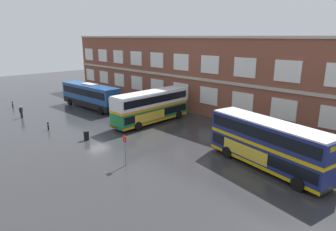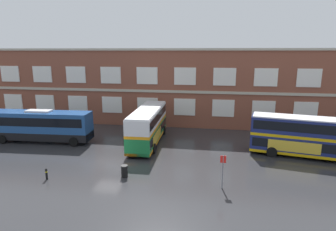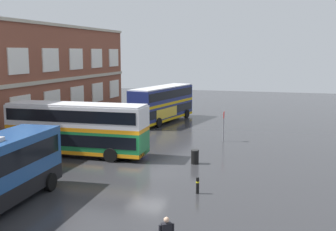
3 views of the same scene
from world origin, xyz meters
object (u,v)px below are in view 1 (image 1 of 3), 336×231
touring_coach (90,96)px  waiting_passenger (21,111)px  bus_stand_flag (125,148)px  station_litter_bin (86,135)px  double_decker_near (151,106)px  safety_bollard_east (13,104)px  double_decker_middle (268,144)px  safety_bollard_west (48,126)px

touring_coach → waiting_passenger: (-1.29, -9.81, -0.98)m
bus_stand_flag → station_litter_bin: bearing=174.4°
double_decker_near → touring_coach: bearing=-173.1°
safety_bollard_east → bus_stand_flag: bearing=0.1°
touring_coach → safety_bollard_east: (-8.77, -8.69, -1.42)m
station_litter_bin → safety_bollard_east: bearing=-177.7°
waiting_passenger → safety_bollard_east: 7.57m
bus_stand_flag → station_litter_bin: size_ratio=2.62×
touring_coach → waiting_passenger: bearing=-97.5°
double_decker_middle → waiting_passenger: 32.25m
double_decker_middle → waiting_passenger: bearing=-162.8°
double_decker_middle → waiting_passenger: size_ratio=6.64×
double_decker_near → safety_bollard_east: 23.76m
bus_stand_flag → safety_bollard_east: (-29.67, -0.06, -1.14)m
safety_bollard_east → touring_coach: bearing=44.7°
bus_stand_flag → safety_bollard_east: 29.69m
double_decker_near → waiting_passenger: 17.99m
double_decker_middle → bus_stand_flag: bearing=-135.9°
safety_bollard_west → station_litter_bin: bearing=13.8°
bus_stand_flag → station_litter_bin: 8.29m
waiting_passenger → safety_bollard_west: (7.75, 0.43, -0.44)m
waiting_passenger → safety_bollard_west: waiting_passenger is taller
bus_stand_flag → touring_coach: bearing=157.6°
station_litter_bin → double_decker_near: bearing=90.6°
touring_coach → double_decker_near: bearing=6.9°
safety_bollard_west → double_decker_near: bearing=60.5°
double_decker_near → double_decker_middle: same height
double_decker_near → waiting_passenger: bearing=-140.9°
double_decker_middle → bus_stand_flag: (-8.60, -8.35, -0.51)m
double_decker_middle → touring_coach: (-29.50, 0.28, -0.24)m
station_litter_bin → safety_bollard_west: station_litter_bin is taller
waiting_passenger → station_litter_bin: waiting_passenger is taller
double_decker_near → bus_stand_flag: bearing=-50.8°
touring_coach → station_litter_bin: 15.01m
double_decker_middle → safety_bollard_east: 39.21m
bus_stand_flag → safety_bollard_east: size_ratio=2.84×
touring_coach → bus_stand_flag: size_ratio=4.49×
waiting_passenger → safety_bollard_east: (-7.48, 1.12, -0.44)m
double_decker_near → double_decker_middle: 16.97m
double_decker_middle → safety_bollard_west: bearing=-158.5°
double_decker_near → station_litter_bin: size_ratio=10.74×
double_decker_near → safety_bollard_east: double_decker_near is taller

